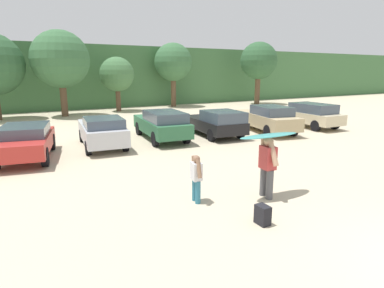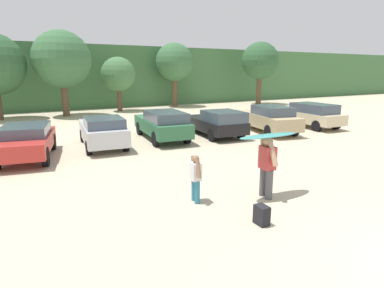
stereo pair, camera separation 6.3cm
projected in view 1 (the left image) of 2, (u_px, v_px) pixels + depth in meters
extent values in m
cube|color=#427042|center=(80.00, 76.00, 34.17)|extent=(108.00, 12.00, 5.84)
cylinder|color=brown|center=(64.00, 100.00, 24.60)|extent=(0.51, 0.51, 2.49)
sphere|color=#38663D|center=(60.00, 59.00, 23.91)|extent=(4.30, 4.30, 4.30)
cylinder|color=brown|center=(118.00, 100.00, 27.84)|extent=(0.42, 0.42, 1.93)
sphere|color=#427042|center=(117.00, 74.00, 27.35)|extent=(2.94, 2.94, 2.94)
cylinder|color=brown|center=(173.00, 93.00, 31.48)|extent=(0.50, 0.50, 2.76)
sphere|color=#38663D|center=(173.00, 62.00, 30.83)|extent=(3.64, 3.64, 3.64)
cylinder|color=brown|center=(257.00, 90.00, 33.86)|extent=(0.55, 0.55, 2.89)
sphere|color=#2D5633|center=(259.00, 61.00, 33.18)|extent=(3.83, 3.83, 3.83)
cube|color=#B72D28|center=(26.00, 143.00, 12.58)|extent=(2.52, 4.38, 0.59)
cube|color=#3F4C5B|center=(25.00, 130.00, 12.53)|extent=(2.04, 2.56, 0.40)
cylinder|color=black|center=(11.00, 144.00, 13.66)|extent=(0.35, 0.75, 0.72)
cylinder|color=black|center=(52.00, 142.00, 14.15)|extent=(0.35, 0.75, 0.72)
cylinder|color=black|center=(45.00, 157.00, 11.63)|extent=(0.35, 0.75, 0.72)
cube|color=silver|center=(102.00, 132.00, 14.75)|extent=(2.10, 4.40, 0.73)
cube|color=#3F4C5B|center=(103.00, 122.00, 13.95)|extent=(1.75, 2.11, 0.40)
cylinder|color=black|center=(82.00, 136.00, 15.78)|extent=(0.27, 0.63, 0.61)
cylinder|color=black|center=(114.00, 133.00, 16.39)|extent=(0.27, 0.63, 0.61)
cylinder|color=black|center=(88.00, 148.00, 13.27)|extent=(0.27, 0.63, 0.61)
cylinder|color=black|center=(125.00, 145.00, 13.88)|extent=(0.27, 0.63, 0.61)
cube|color=#2D6642|center=(161.00, 126.00, 16.37)|extent=(2.18, 4.84, 0.67)
cube|color=#3F4C5B|center=(165.00, 116.00, 15.61)|extent=(1.83, 2.70, 0.48)
cylinder|color=black|center=(139.00, 128.00, 17.53)|extent=(0.29, 0.73, 0.71)
cylinder|color=black|center=(166.00, 126.00, 18.13)|extent=(0.29, 0.73, 0.71)
cylinder|color=black|center=(155.00, 139.00, 14.75)|extent=(0.29, 0.73, 0.71)
cylinder|color=black|center=(186.00, 136.00, 15.35)|extent=(0.29, 0.73, 0.71)
cube|color=black|center=(213.00, 124.00, 17.37)|extent=(2.23, 4.39, 0.59)
cube|color=#3F4C5B|center=(223.00, 116.00, 16.32)|extent=(1.89, 2.25, 0.54)
cylinder|color=black|center=(189.00, 127.00, 18.35)|extent=(0.27, 0.64, 0.62)
cylinder|color=black|center=(215.00, 125.00, 19.01)|extent=(0.27, 0.64, 0.62)
cylinder|color=black|center=(212.00, 135.00, 15.86)|extent=(0.27, 0.64, 0.62)
cylinder|color=black|center=(240.00, 133.00, 16.51)|extent=(0.27, 0.64, 0.62)
cube|color=tan|center=(266.00, 120.00, 18.36)|extent=(2.67, 5.04, 0.70)
cube|color=#3F4C5B|center=(272.00, 111.00, 17.73)|extent=(2.00, 2.53, 0.49)
cylinder|color=black|center=(242.00, 122.00, 19.70)|extent=(0.36, 0.71, 0.68)
cylinder|color=black|center=(264.00, 121.00, 20.13)|extent=(0.36, 0.71, 0.68)
cylinder|color=black|center=(268.00, 131.00, 16.75)|extent=(0.36, 0.71, 0.68)
cylinder|color=black|center=(293.00, 130.00, 17.18)|extent=(0.36, 0.71, 0.68)
cube|color=beige|center=(307.00, 117.00, 20.12)|extent=(1.96, 4.60, 0.62)
cube|color=#3F4C5B|center=(313.00, 108.00, 19.61)|extent=(1.72, 2.70, 0.55)
cylinder|color=black|center=(281.00, 119.00, 21.16)|extent=(0.25, 0.66, 0.65)
cylinder|color=black|center=(299.00, 118.00, 21.82)|extent=(0.25, 0.66, 0.65)
cylinder|color=black|center=(316.00, 126.00, 18.54)|extent=(0.25, 0.66, 0.65)
cylinder|color=black|center=(335.00, 124.00, 19.21)|extent=(0.25, 0.66, 0.65)
cylinder|color=#4C4C51|center=(270.00, 185.00, 8.64)|extent=(0.19, 0.19, 0.82)
cylinder|color=#4C4C51|center=(263.00, 181.00, 8.91)|extent=(0.19, 0.19, 0.82)
cube|color=#B23838|center=(268.00, 157.00, 8.62)|extent=(0.36, 0.46, 0.63)
sphere|color=tan|center=(269.00, 141.00, 8.52)|extent=(0.26, 0.26, 0.26)
cylinder|color=tan|center=(273.00, 154.00, 8.37)|extent=(0.19, 0.44, 0.66)
cylinder|color=tan|center=(263.00, 150.00, 8.79)|extent=(0.16, 0.18, 0.67)
cylinder|color=teal|center=(198.00, 192.00, 8.37)|extent=(0.14, 0.14, 0.62)
cylinder|color=teal|center=(195.00, 189.00, 8.57)|extent=(0.14, 0.14, 0.62)
cube|color=silver|center=(196.00, 171.00, 8.35)|extent=(0.27, 0.34, 0.47)
sphere|color=#8C664C|center=(196.00, 159.00, 8.28)|extent=(0.20, 0.20, 0.20)
cylinder|color=#8C664C|center=(199.00, 169.00, 8.17)|extent=(0.14, 0.27, 0.51)
cylinder|color=#8C664C|center=(194.00, 165.00, 8.48)|extent=(0.12, 0.16, 0.51)
ellipsoid|color=teal|center=(269.00, 136.00, 8.54)|extent=(1.91, 0.57, 0.09)
cube|color=black|center=(263.00, 215.00, 7.24)|extent=(0.24, 0.34, 0.45)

